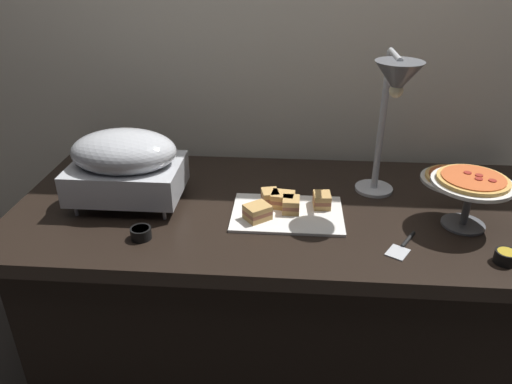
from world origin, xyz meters
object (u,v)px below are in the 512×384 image
sauce_cup_near (141,233)px  sandwich_platter (285,208)px  chafing_dish (126,164)px  pizza_plate_front (455,179)px  pizza_plate_center (471,186)px  serving_spatula (403,246)px  sauce_cup_far (506,257)px  heat_lamp (394,93)px

sauce_cup_near → sandwich_platter: bearing=23.2°
sandwich_platter → sauce_cup_near: size_ratio=5.74×
chafing_dish → pizza_plate_front: size_ratio=1.45×
pizza_plate_front → pizza_plate_center: (-0.07, -0.33, 0.13)m
serving_spatula → sauce_cup_near: bearing=-179.1°
sauce_cup_near → sauce_cup_far: size_ratio=1.02×
sandwich_platter → chafing_dish: bearing=175.6°
heat_lamp → pizza_plate_center: bearing=-22.7°
chafing_dish → sandwich_platter: size_ratio=1.01×
pizza_plate_front → serving_spatula: (-0.29, -0.48, -0.01)m
pizza_plate_center → sandwich_platter: (-0.59, 0.03, -0.12)m
chafing_dish → sauce_cup_near: (0.11, -0.24, -0.13)m
chafing_dish → heat_lamp: size_ratio=0.73×
serving_spatula → pizza_plate_front: bearing=58.7°
sauce_cup_far → serving_spatula: size_ratio=0.40×
pizza_plate_center → sandwich_platter: bearing=176.7°
sandwich_platter → sauce_cup_far: bearing=-20.4°
sauce_cup_far → pizza_plate_center: bearing=105.7°
chafing_dish → heat_lamp: 0.92m
sauce_cup_far → sauce_cup_near: bearing=177.5°
pizza_plate_center → sauce_cup_near: pizza_plate_center is taller
heat_lamp → sauce_cup_far: size_ratio=8.15×
heat_lamp → sauce_cup_near: heat_lamp is taller
sauce_cup_near → pizza_plate_center: bearing=8.7°
pizza_plate_front → sauce_cup_far: bearing=-91.2°
sauce_cup_near → sauce_cup_far: (1.09, -0.05, 0.00)m
sandwich_platter → sauce_cup_far: (0.64, -0.24, -0.00)m
pizza_plate_center → chafing_dish: bearing=176.1°
chafing_dish → pizza_plate_front: (1.21, 0.26, -0.14)m
chafing_dish → pizza_plate_center: (1.14, -0.08, -0.01)m
chafing_dish → heat_lamp: bearing=2.0°
pizza_plate_center → sauce_cup_near: 1.05m
serving_spatula → heat_lamp: bearing=97.9°
sauce_cup_far → sandwich_platter: bearing=159.6°
pizza_plate_front → serving_spatula: 0.56m
pizza_plate_front → sandwich_platter: (-0.66, -0.30, 0.01)m
chafing_dish → serving_spatula: (0.92, -0.22, -0.15)m
sandwich_platter → sauce_cup_near: (-0.45, -0.19, -0.00)m
pizza_plate_center → serving_spatula: pizza_plate_center is taller
heat_lamp → sandwich_platter: 0.51m
pizza_plate_center → sauce_cup_near: (-1.04, -0.16, -0.12)m
sauce_cup_far → serving_spatula: bearing=168.0°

